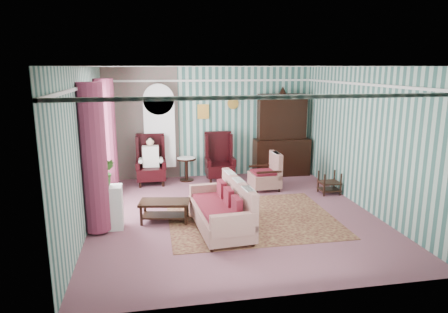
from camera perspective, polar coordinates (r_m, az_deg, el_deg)
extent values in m
plane|color=#884F5F|center=(8.11, 1.33, -8.21)|extent=(6.00, 6.00, 0.00)
cube|color=#37655C|center=(10.63, -1.93, 4.86)|extent=(5.50, 0.02, 2.90)
cube|color=#37655C|center=(4.90, 8.59, -4.56)|extent=(5.50, 0.02, 2.90)
cube|color=#37655C|center=(7.65, -19.21, 1.10)|extent=(0.02, 6.00, 2.90)
cube|color=#37655C|center=(8.70, 19.43, 2.40)|extent=(0.02, 6.00, 2.90)
cube|color=white|center=(7.58, 1.44, 12.73)|extent=(5.50, 6.00, 0.02)
cube|color=#944B55|center=(10.51, -11.70, 4.52)|extent=(1.90, 0.01, 2.90)
cube|color=white|center=(7.59, 1.43, 10.09)|extent=(5.50, 6.00, 0.05)
cube|color=white|center=(8.21, -18.45, 2.61)|extent=(0.04, 1.50, 1.90)
cylinder|color=#803047|center=(7.21, -18.11, -0.32)|extent=(0.44, 0.44, 2.60)
cylinder|color=#803047|center=(9.25, -16.47, 2.55)|extent=(0.44, 0.44, 2.60)
cube|color=#CB8836|center=(10.54, -3.00, 6.42)|extent=(0.30, 0.03, 0.38)
cube|color=silver|center=(10.41, -9.16, 2.70)|extent=(0.80, 0.28, 2.24)
cube|color=black|center=(10.85, 8.29, 3.45)|extent=(1.50, 0.56, 2.36)
cube|color=black|center=(10.13, -10.42, -0.48)|extent=(0.76, 0.80, 1.25)
cube|color=black|center=(10.27, -0.61, -0.09)|extent=(0.76, 0.80, 1.25)
cylinder|color=black|center=(10.38, -5.38, -1.85)|extent=(0.50, 0.50, 0.60)
cube|color=black|center=(9.61, 14.82, -3.61)|extent=(0.45, 0.38, 0.54)
cube|color=silver|center=(7.59, -16.34, -7.03)|extent=(0.55, 0.35, 0.80)
cube|color=#541C25|center=(7.90, 3.93, -8.78)|extent=(3.20, 2.60, 0.01)
cube|color=beige|center=(7.21, -0.59, -7.13)|extent=(1.22, 1.94, 0.90)
cube|color=beige|center=(9.62, 5.83, -2.18)|extent=(0.90, 0.78, 0.88)
cube|color=black|center=(7.77, -8.45, -7.74)|extent=(1.01, 0.64, 0.40)
imported|color=#29531A|center=(7.31, -17.30, -2.96)|extent=(0.39, 0.35, 0.39)
imported|color=#26541A|center=(7.48, -16.39, -2.18)|extent=(0.28, 0.23, 0.48)
imported|color=#205019|center=(7.48, -17.24, -2.57)|extent=(0.26, 0.26, 0.40)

